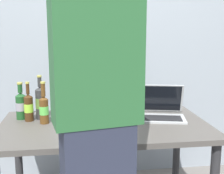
# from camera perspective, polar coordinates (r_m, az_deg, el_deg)

# --- Properties ---
(desk) EXTENTS (1.39, 0.78, 0.75)m
(desk) POSITION_cam_1_polar(r_m,az_deg,el_deg) (2.02, -1.46, -9.62)
(desk) COLOR #56514C
(desk) RESTS_ON ground
(laptop) EXTENTS (0.40, 0.36, 0.23)m
(laptop) POSITION_cam_1_polar(r_m,az_deg,el_deg) (2.16, 9.31, -4.37)
(laptop) COLOR #B7BABC
(laptop) RESTS_ON desk
(beer_bottle_amber) EXTENTS (0.07, 0.07, 0.26)m
(beer_bottle_amber) POSITION_cam_1_polar(r_m,az_deg,el_deg) (2.17, -17.23, -3.32)
(beer_bottle_amber) COLOR #1E5123
(beer_bottle_amber) RESTS_ON desk
(beer_bottle_green) EXTENTS (0.06, 0.06, 0.27)m
(beer_bottle_green) POSITION_cam_1_polar(r_m,az_deg,el_deg) (2.10, -15.86, -3.69)
(beer_bottle_green) COLOR #472B14
(beer_bottle_green) RESTS_ON desk
(beer_bottle_dark) EXTENTS (0.07, 0.07, 0.31)m
(beer_bottle_dark) POSITION_cam_1_polar(r_m,az_deg,el_deg) (2.13, -13.70, -2.83)
(beer_bottle_dark) COLOR #333333
(beer_bottle_dark) RESTS_ON desk
(beer_bottle_brown) EXTENTS (0.06, 0.06, 0.28)m
(beer_bottle_brown) POSITION_cam_1_polar(r_m,az_deg,el_deg) (2.02, -13.06, -4.02)
(beer_bottle_brown) COLOR brown
(beer_bottle_brown) RESTS_ON desk
(person_figure) EXTENTS (0.42, 0.31, 1.87)m
(person_figure) POSITION_cam_1_polar(r_m,az_deg,el_deg) (1.35, -2.99, -6.08)
(person_figure) COLOR #2D3347
(person_figure) RESTS_ON ground
(coffee_mug) EXTENTS (0.11, 0.07, 0.11)m
(coffee_mug) POSITION_cam_1_polar(r_m,az_deg,el_deg) (2.04, -1.51, -5.10)
(coffee_mug) COLOR #19598C
(coffee_mug) RESTS_ON desk
(back_wall) EXTENTS (6.00, 0.10, 2.60)m
(back_wall) POSITION_cam_1_polar(r_m,az_deg,el_deg) (2.71, -3.40, 9.56)
(back_wall) COLOR #99A3AD
(back_wall) RESTS_ON ground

